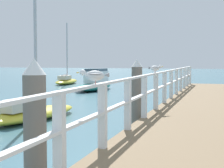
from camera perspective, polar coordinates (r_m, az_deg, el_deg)
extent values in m
cube|color=#846B4C|center=(10.87, 14.10, -4.95)|extent=(2.64, 21.81, 0.51)
cube|color=white|center=(4.23, -8.32, -8.05)|extent=(0.12, 0.12, 1.03)
cube|color=white|center=(5.65, -1.51, -5.01)|extent=(0.12, 0.12, 1.03)
cube|color=white|center=(7.12, 2.50, -3.17)|extent=(0.12, 0.12, 1.03)
cube|color=white|center=(8.63, 5.11, -1.96)|extent=(0.12, 0.12, 1.03)
cube|color=white|center=(10.15, 6.94, -1.11)|extent=(0.12, 0.12, 1.03)
cube|color=white|center=(11.68, 8.29, -0.48)|extent=(0.12, 0.12, 1.03)
cube|color=white|center=(13.21, 9.33, 0.00)|extent=(0.12, 0.12, 1.03)
cube|color=white|center=(14.75, 10.15, 0.39)|extent=(0.12, 0.12, 1.03)
cube|color=white|center=(16.29, 10.82, 0.70)|extent=(0.12, 0.12, 1.03)
cube|color=white|center=(17.83, 11.37, 0.95)|extent=(0.12, 0.12, 1.03)
cube|color=white|center=(19.38, 11.83, 1.17)|extent=(0.12, 0.12, 1.03)
cube|color=white|center=(20.93, 12.23, 1.35)|extent=(0.12, 0.12, 1.03)
cube|color=white|center=(10.88, 7.69, 1.82)|extent=(0.10, 20.21, 0.04)
cube|color=white|center=(10.91, 7.67, -0.51)|extent=(0.10, 20.21, 0.04)
cylinder|color=#6B6056|center=(4.54, -12.05, -9.44)|extent=(0.28, 0.28, 1.71)
cone|color=white|center=(4.42, -12.22, 2.72)|extent=(0.29, 0.29, 0.20)
cylinder|color=#6B6056|center=(9.55, 3.94, -2.41)|extent=(0.28, 0.28, 1.71)
cone|color=white|center=(9.50, 3.96, 3.34)|extent=(0.29, 0.29, 0.20)
ellipsoid|color=white|center=(5.26, -2.73, 1.33)|extent=(0.31, 0.24, 0.15)
sphere|color=white|center=(5.24, -4.64, 1.80)|extent=(0.09, 0.09, 0.09)
cone|color=gold|center=(5.24, -5.35, 1.80)|extent=(0.06, 0.04, 0.02)
cone|color=#939399|center=(5.28, -0.90, 1.45)|extent=(0.10, 0.10, 0.07)
ellipsoid|color=#939399|center=(5.26, -2.73, 1.61)|extent=(0.28, 0.26, 0.04)
cylinder|color=tan|center=(5.24, -2.59, 0.22)|extent=(0.01, 0.01, 0.05)
cylinder|color=tan|center=(5.29, -2.65, 0.26)|extent=(0.01, 0.01, 0.05)
ellipsoid|color=white|center=(9.98, 6.83, 2.48)|extent=(0.28, 0.30, 0.15)
sphere|color=white|center=(10.08, 7.61, 2.74)|extent=(0.09, 0.09, 0.09)
cone|color=gold|center=(10.13, 7.89, 2.74)|extent=(0.05, 0.05, 0.02)
cone|color=#939399|center=(9.87, 6.06, 2.53)|extent=(0.11, 0.11, 0.07)
ellipsoid|color=#939399|center=(9.97, 6.83, 2.63)|extent=(0.28, 0.28, 0.04)
cylinder|color=tan|center=(9.99, 6.69, 1.91)|extent=(0.01, 0.01, 0.05)
cylinder|color=tan|center=(9.95, 6.87, 1.90)|extent=(0.01, 0.01, 0.05)
ellipsoid|color=#197266|center=(22.51, -2.91, -0.42)|extent=(1.65, 4.65, 0.46)
cube|color=white|center=(22.91, -2.50, 1.14)|extent=(1.04, 1.87, 0.73)
cube|color=#334756|center=(22.89, -2.50, 2.25)|extent=(0.97, 1.68, 0.16)
ellipsoid|color=gold|center=(28.50, -7.20, 0.38)|extent=(1.75, 4.25, 0.40)
cylinder|color=#B2B2B7|center=(28.65, -7.12, 5.19)|extent=(0.10, 0.10, 4.39)
cylinder|color=#B2B2B7|center=(27.98, -7.52, 1.44)|extent=(0.27, 1.44, 0.08)
cube|color=beige|center=(28.01, -7.50, 1.03)|extent=(0.87, 1.56, 0.30)
ellipsoid|color=gold|center=(11.69, -12.51, -4.66)|extent=(1.92, 4.38, 0.37)
cylinder|color=#B2B2B7|center=(11.79, -12.06, 9.56)|extent=(0.10, 0.10, 5.43)
cylinder|color=#B2B2B7|center=(11.22, -14.26, -2.29)|extent=(0.32, 1.47, 0.08)
cube|color=beige|center=(11.25, -14.17, -3.29)|extent=(0.93, 1.62, 0.30)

